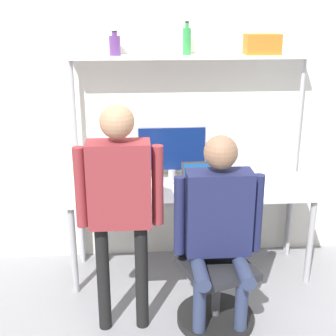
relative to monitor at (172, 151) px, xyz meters
name	(u,v)px	position (x,y,z in m)	size (l,w,h in m)	color
ground_plane	(194,292)	(0.14, -0.52, -1.03)	(12.00, 12.00, 0.00)	gray
wall_back	(187,109)	(0.14, 0.20, 0.32)	(8.00, 0.06, 2.70)	silver
desk	(191,195)	(0.14, -0.16, -0.33)	(2.02, 0.66, 0.78)	silver
shelf_unit	(189,90)	(0.14, 0.04, 0.51)	(1.92, 0.23, 1.82)	white
monitor	(172,151)	(0.00, 0.00, 0.00)	(0.58, 0.20, 0.47)	#B7B7BC
laptop	(202,184)	(0.22, -0.28, -0.19)	(0.32, 0.24, 0.23)	#333338
cell_phone	(237,193)	(0.49, -0.34, -0.25)	(0.07, 0.15, 0.01)	silver
office_chair	(214,285)	(0.24, -0.85, -0.75)	(0.58, 0.58, 0.92)	black
person_seated	(219,218)	(0.25, -0.89, -0.21)	(0.61, 0.47, 1.40)	#2D3856
person_standing	(119,193)	(-0.41, -0.90, 0.00)	(0.57, 0.22, 1.62)	black
bottle_purple	(115,45)	(-0.44, 0.04, 0.86)	(0.09, 0.09, 0.19)	#593372
bottle_green	(187,41)	(0.12, 0.04, 0.89)	(0.07, 0.07, 0.26)	#2D8C3F
storage_box	(262,44)	(0.73, 0.04, 0.86)	(0.27, 0.18, 0.16)	#D1661E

